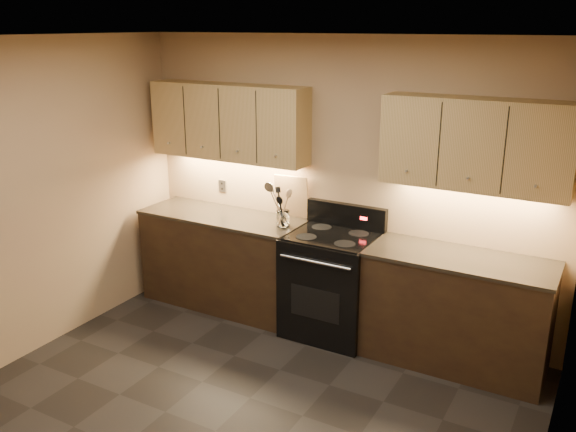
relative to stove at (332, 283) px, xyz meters
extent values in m
plane|color=black|center=(-0.08, -1.68, -0.48)|extent=(4.00, 4.00, 0.00)
plane|color=silver|center=(-0.08, -1.68, 2.12)|extent=(4.00, 4.00, 0.00)
cube|color=tan|center=(-0.08, 0.32, 0.82)|extent=(4.00, 0.04, 2.60)
cube|color=tan|center=(1.92, -1.68, 0.82)|extent=(0.04, 4.00, 2.60)
cube|color=black|center=(-1.18, 0.02, -0.03)|extent=(1.60, 0.60, 0.90)
cube|color=#372E23|center=(-1.18, 0.02, 0.44)|extent=(1.62, 0.62, 0.03)
cube|color=black|center=(1.10, 0.02, -0.03)|extent=(1.44, 0.60, 0.90)
cube|color=#372E23|center=(1.10, 0.02, 0.44)|extent=(1.46, 0.62, 0.03)
cube|color=black|center=(0.00, -0.01, -0.02)|extent=(0.76, 0.65, 0.92)
cube|color=black|center=(0.00, -0.01, 0.45)|extent=(0.70, 0.60, 0.01)
cube|color=black|center=(0.00, 0.28, 0.55)|extent=(0.76, 0.07, 0.22)
cube|color=red|center=(0.18, 0.24, 0.56)|extent=(0.06, 0.00, 0.03)
cylinder|color=silver|center=(0.00, -0.35, 0.32)|extent=(0.65, 0.02, 0.02)
cube|color=black|center=(0.00, -0.33, -0.07)|extent=(0.46, 0.00, 0.28)
cylinder|color=black|center=(-0.18, -0.16, 0.45)|extent=(0.18, 0.18, 0.00)
cylinder|color=black|center=(0.18, -0.16, 0.45)|extent=(0.18, 0.18, 0.00)
cylinder|color=black|center=(-0.18, 0.14, 0.45)|extent=(0.18, 0.18, 0.00)
cylinder|color=black|center=(0.18, 0.14, 0.45)|extent=(0.18, 0.18, 0.00)
cube|color=tan|center=(-1.18, 0.17, 1.32)|extent=(1.60, 0.30, 0.70)
cube|color=tan|center=(1.10, 0.17, 1.32)|extent=(1.44, 0.30, 0.70)
cube|color=#B2B5BA|center=(-1.38, 0.31, 0.64)|extent=(0.08, 0.01, 0.12)
cylinder|color=white|center=(-0.50, 0.00, 0.52)|extent=(0.15, 0.15, 0.15)
cylinder|color=white|center=(-0.50, 0.00, 0.46)|extent=(0.12, 0.12, 0.02)
cube|color=tan|center=(-0.56, 0.27, 0.66)|extent=(0.33, 0.12, 0.41)
camera|label=1|loc=(2.09, -4.54, 2.20)|focal=38.00mm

